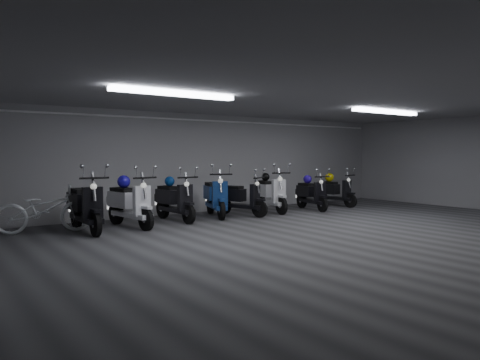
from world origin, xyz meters
TOP-DOWN VIEW (x-y plane):
  - floor at (0.00, 0.00)m, footprint 14.00×10.00m
  - ceiling at (0.00, 0.00)m, footprint 14.00×10.00m
  - back_wall at (0.00, 5.00)m, footprint 14.00×0.01m
  - fluor_strip_left at (-3.00, 1.00)m, footprint 2.40×0.18m
  - fluor_strip_right at (3.00, 1.00)m, footprint 2.40×0.18m
  - conduit at (0.00, 4.92)m, footprint 13.60×0.05m
  - scooter_1 at (-3.85, 3.48)m, footprint 0.67×1.98m
  - scooter_2 at (-2.83, 3.53)m, footprint 0.92×2.00m
  - scooter_3 at (-1.54, 3.81)m, footprint 0.72×1.88m
  - scooter_4 at (-0.31, 3.86)m, footprint 1.26×2.03m
  - scooter_5 at (0.35, 3.62)m, footprint 1.18×1.83m
  - scooter_6 at (1.49, 3.78)m, footprint 0.95×1.99m
  - scooter_7 at (2.83, 3.44)m, footprint 0.90×1.77m
  - scooter_8 at (4.12, 3.69)m, footprint 0.78×1.74m
  - bicycle at (-4.57, 3.94)m, footprint 2.00×1.05m
  - helmet_0 at (4.08, 3.92)m, footprint 0.28×0.28m
  - helmet_1 at (2.88, 3.67)m, footprint 0.25×0.25m
  - helmet_2 at (-1.55, 4.06)m, footprint 0.25×0.25m
  - helmet_3 at (-2.87, 3.79)m, footprint 0.29×0.29m
  - helmet_4 at (1.54, 4.04)m, footprint 0.24×0.24m

SIDE VIEW (x-z plane):
  - floor at x=0.00m, z-range -0.01..0.00m
  - bicycle at x=-4.57m, z-range 0.00..1.23m
  - scooter_8 at x=4.12m, z-range 0.00..1.25m
  - scooter_7 at x=2.83m, z-range 0.00..1.26m
  - scooter_5 at x=0.35m, z-range 0.00..1.29m
  - scooter_3 at x=-1.54m, z-range 0.00..1.38m
  - scooter_6 at x=1.49m, z-range 0.00..1.42m
  - scooter_2 at x=-2.83m, z-range 0.00..1.43m
  - scooter_4 at x=-0.31m, z-range 0.00..1.44m
  - scooter_1 at x=-3.85m, z-range 0.00..1.47m
  - helmet_1 at x=2.88m, z-range 0.78..1.03m
  - helmet_0 at x=4.08m, z-range 0.77..1.05m
  - helmet_2 at x=-1.55m, z-range 0.85..1.10m
  - helmet_4 at x=1.54m, z-range 0.88..1.12m
  - helmet_3 at x=-2.87m, z-range 0.89..1.18m
  - back_wall at x=0.00m, z-range 0.00..2.80m
  - conduit at x=0.00m, z-range 2.59..2.65m
  - fluor_strip_left at x=-3.00m, z-range 2.70..2.78m
  - fluor_strip_right at x=3.00m, z-range 2.70..2.78m
  - ceiling at x=0.00m, z-range 2.80..2.81m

